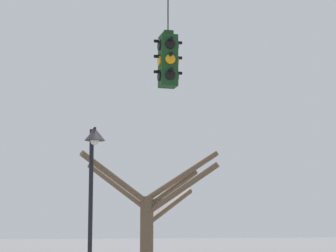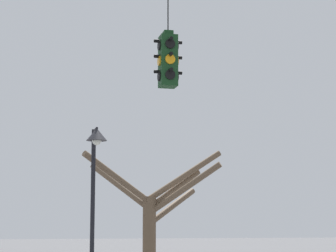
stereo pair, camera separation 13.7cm
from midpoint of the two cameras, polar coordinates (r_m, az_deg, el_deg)
name	(u,v)px [view 1 (the left image)]	position (r m, az deg, el deg)	size (l,w,h in m)	color
traffic_light_near_right_pole	(168,60)	(13.28, -0.30, 5.78)	(0.58, 0.58, 3.15)	#143819
street_lamp	(93,166)	(17.75, -6.75, -3.51)	(0.56, 0.95, 4.95)	black
bare_tree	(151,218)	(20.35, -1.68, -8.04)	(4.62, 2.94, 4.70)	brown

